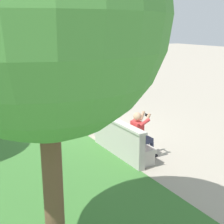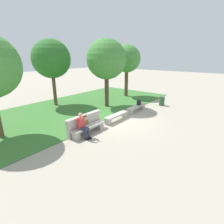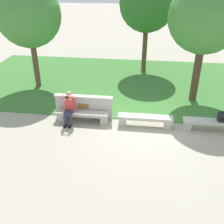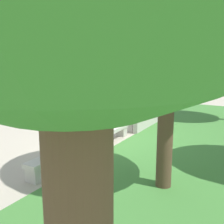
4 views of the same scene
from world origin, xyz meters
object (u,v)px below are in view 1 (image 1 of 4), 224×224
Objects in this scene: tree_right_background at (43,16)px; trash_bin at (56,90)px; bench_near at (88,120)px; person_photographer at (141,133)px; backpack at (58,96)px; bench_mid at (61,105)px; bench_main at (128,143)px.

tree_right_background is 12.19m from trash_bin.
bench_near is at bearing -30.17° from tree_right_background.
trash_bin is at bearing -20.47° from tree_right_background.
person_photographer is 1.76× the size of trash_bin.
backpack is 9.59m from tree_right_background.
person_photographer is at bearing -178.53° from bench_near.
backpack reaches higher than trash_bin.
bench_mid is 9.42m from tree_right_background.
bench_mid is 2.85× the size of trash_bin.
bench_mid is (2.52, 0.00, 0.00)m from bench_near.
tree_right_background is (-8.19, 3.29, 3.28)m from bench_mid.
bench_near is 3.05m from person_photographer.
bench_near is 1.62× the size of person_photographer.
bench_near is at bearing 171.30° from trash_bin.
bench_mid is at bearing -21.90° from tree_right_background.
person_photographer is at bearing -179.30° from backpack.
person_photographer is 5.86m from backpack.
bench_near is 1.00× the size of bench_mid.
bench_near is at bearing 0.00° from bench_main.
trash_bin is at bearing -16.16° from bench_mid.
trash_bin is (2.83, -0.82, 0.07)m from bench_mid.
bench_main is 1.00× the size of bench_mid.
trash_bin reaches higher than bench_main.
bench_main is 5.05m from bench_mid.
trash_bin is at bearing -8.70° from bench_near.
backpack is (0.32, -0.01, 0.32)m from bench_mid.
tree_right_background reaches higher than trash_bin.
bench_near is 4.99× the size of backpack.
backpack is at bearing 0.70° from person_photographer.
backpack is at bearing 162.05° from trash_bin.
person_photographer is at bearing -179.20° from bench_mid.
backpack is (5.86, 0.07, -0.11)m from person_photographer.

